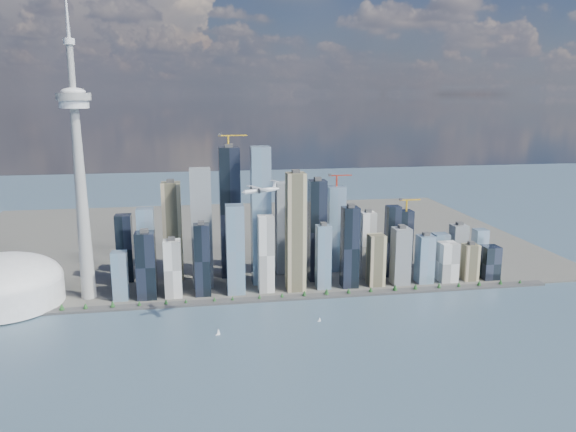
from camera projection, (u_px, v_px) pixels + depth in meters
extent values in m
plane|color=#375461|center=(281.00, 366.00, 755.56)|extent=(4000.00, 4000.00, 0.00)
cube|color=#383838|center=(259.00, 300.00, 996.10)|extent=(1100.00, 22.00, 4.00)
cube|color=#4C4C47|center=(239.00, 238.00, 1429.94)|extent=(1400.00, 900.00, 3.00)
cylinder|color=#3F2D1E|center=(26.00, 312.00, 932.51)|extent=(1.00, 1.00, 2.40)
cone|color=#1E491A|center=(26.00, 310.00, 931.75)|extent=(7.20, 7.20, 8.00)
cylinder|color=#3F2D1E|center=(81.00, 308.00, 946.49)|extent=(1.00, 1.00, 2.40)
cone|color=#1E491A|center=(81.00, 306.00, 945.73)|extent=(7.20, 7.20, 8.00)
cylinder|color=#3F2D1E|center=(134.00, 305.00, 960.47)|extent=(1.00, 1.00, 2.40)
cone|color=#1E491A|center=(134.00, 303.00, 959.71)|extent=(7.20, 7.20, 8.00)
cylinder|color=#3F2D1E|center=(185.00, 302.00, 974.45)|extent=(1.00, 1.00, 2.40)
cone|color=#1E491A|center=(185.00, 300.00, 973.69)|extent=(7.20, 7.20, 8.00)
cylinder|color=#3F2D1E|center=(235.00, 299.00, 988.43)|extent=(1.00, 1.00, 2.40)
cone|color=#1E491A|center=(235.00, 297.00, 987.67)|extent=(7.20, 7.20, 8.00)
cylinder|color=#3F2D1E|center=(283.00, 296.00, 1002.41)|extent=(1.00, 1.00, 2.40)
cone|color=#1E491A|center=(283.00, 295.00, 1001.65)|extent=(7.20, 7.20, 8.00)
cylinder|color=#3F2D1E|center=(331.00, 294.00, 1016.39)|extent=(1.00, 1.00, 2.40)
cone|color=#1E491A|center=(331.00, 292.00, 1015.62)|extent=(7.20, 7.20, 8.00)
cylinder|color=#3F2D1E|center=(376.00, 291.00, 1030.37)|extent=(1.00, 1.00, 2.40)
cone|color=#1E491A|center=(377.00, 289.00, 1029.60)|extent=(7.20, 7.20, 8.00)
cylinder|color=#3F2D1E|center=(421.00, 288.00, 1044.35)|extent=(1.00, 1.00, 2.40)
cone|color=#1E491A|center=(421.00, 287.00, 1043.58)|extent=(7.20, 7.20, 8.00)
cylinder|color=#3F2D1E|center=(465.00, 286.00, 1058.32)|extent=(1.00, 1.00, 2.40)
cone|color=#1E491A|center=(465.00, 284.00, 1057.56)|extent=(7.20, 7.20, 8.00)
cylinder|color=#3F2D1E|center=(507.00, 283.00, 1072.30)|extent=(1.00, 1.00, 2.40)
cone|color=#1E491A|center=(507.00, 282.00, 1071.54)|extent=(7.20, 7.20, 8.00)
cube|color=black|center=(144.00, 266.00, 989.43)|extent=(34.00, 34.00, 120.28)
cube|color=#7B9EBA|center=(146.00, 249.00, 1034.15)|extent=(30.00, 30.00, 153.08)
cube|color=silver|center=(173.00, 269.00, 999.23)|extent=(30.00, 30.00, 103.88)
cube|color=tan|center=(174.00, 231.00, 1091.17)|extent=(36.00, 36.00, 191.35)
cube|color=slate|center=(202.00, 228.00, 1043.55)|extent=(38.00, 38.00, 224.16)
cube|color=black|center=(204.00, 260.00, 1005.21)|extent=(28.00, 28.00, 131.21)
cube|color=#7B9EBA|center=(234.00, 250.00, 1010.60)|extent=(32.00, 32.00, 164.02)
cube|color=black|center=(230.00, 213.00, 1101.95)|extent=(40.00, 40.00, 256.96)
cube|color=#7B9EBA|center=(261.00, 216.00, 1057.23)|extent=(36.00, 36.00, 262.43)
cube|color=silver|center=(265.00, 254.00, 1021.79)|extent=(28.00, 28.00, 142.15)
cube|color=tan|center=(294.00, 232.00, 1022.55)|extent=(34.00, 34.00, 218.69)
cube|color=slate|center=(285.00, 228.00, 1127.23)|extent=(30.00, 30.00, 185.89)
cube|color=black|center=(318.00, 231.00, 1081.93)|extent=(32.00, 32.00, 196.82)
cube|color=#7B9EBA|center=(323.00, 257.00, 1041.85)|extent=(26.00, 26.00, 120.28)
cube|color=black|center=(350.00, 247.00, 1046.44)|extent=(30.00, 30.00, 153.08)
cube|color=#7B9EBA|center=(336.00, 229.00, 1145.33)|extent=(34.00, 34.00, 174.95)
cube|color=silver|center=(367.00, 245.00, 1105.01)|extent=(28.00, 28.00, 131.21)
cube|color=tan|center=(375.00, 260.00, 1060.30)|extent=(30.00, 30.00, 98.41)
cube|color=slate|center=(400.00, 256.00, 1067.20)|extent=(32.00, 32.00, 109.35)
cube|color=black|center=(391.00, 241.00, 1111.92)|extent=(26.00, 26.00, 142.15)
cube|color=#7B9EBA|center=(425.00, 259.00, 1077.01)|extent=(30.00, 30.00, 92.94)
cube|color=black|center=(405.00, 238.00, 1175.32)|extent=(28.00, 28.00, 120.28)
cube|color=#7B9EBA|center=(438.00, 253.00, 1134.42)|extent=(30.00, 30.00, 82.01)
cube|color=silver|center=(449.00, 262.00, 1086.81)|extent=(34.00, 34.00, 76.54)
cube|color=tan|center=(471.00, 262.00, 1094.65)|extent=(28.00, 28.00, 71.07)
cube|color=slate|center=(459.00, 248.00, 1139.94)|extent=(30.00, 30.00, 98.41)
cube|color=black|center=(492.00, 262.00, 1102.49)|extent=(32.00, 32.00, 65.61)
cube|color=#7B9EBA|center=(480.00, 250.00, 1148.36)|extent=(26.00, 26.00, 87.48)
cube|color=black|center=(127.00, 248.00, 1083.02)|extent=(30.00, 30.00, 131.21)
cube|color=#7B9EBA|center=(121.00, 276.00, 986.46)|extent=(26.00, 26.00, 87.48)
cube|color=gold|center=(228.00, 141.00, 1072.38)|extent=(3.00, 3.00, 22.00)
cube|color=gold|center=(233.00, 135.00, 1071.38)|extent=(55.00, 2.20, 2.20)
cube|color=#383838|center=(219.00, 135.00, 1066.96)|extent=(6.00, 4.00, 4.00)
cube|color=#9D2716|center=(337.00, 181.00, 1124.45)|extent=(3.00, 3.00, 22.00)
cube|color=#9D2716|center=(340.00, 175.00, 1123.27)|extent=(48.00, 2.20, 2.20)
cube|color=#383838|center=(330.00, 175.00, 1119.37)|extent=(6.00, 4.00, 4.00)
cube|color=gold|center=(407.00, 205.00, 1160.23)|extent=(3.00, 3.00, 22.00)
cube|color=gold|center=(410.00, 200.00, 1158.99)|extent=(45.00, 2.20, 2.20)
cube|color=#383838|center=(401.00, 199.00, 1155.30)|extent=(6.00, 4.00, 4.00)
cone|color=gray|center=(82.00, 204.00, 969.28)|extent=(26.00, 26.00, 340.00)
cylinder|color=silver|center=(74.00, 104.00, 933.24)|extent=(48.00, 48.00, 14.00)
cylinder|color=gray|center=(73.00, 97.00, 930.70)|extent=(56.00, 56.00, 12.00)
ellipsoid|color=silver|center=(73.00, 92.00, 929.00)|extent=(40.00, 40.00, 14.00)
cylinder|color=gray|center=(71.00, 67.00, 920.52)|extent=(11.00, 11.00, 80.00)
cylinder|color=silver|center=(69.00, 41.00, 912.04)|extent=(18.00, 18.00, 10.00)
cone|color=silver|center=(66.00, 4.00, 899.74)|extent=(7.00, 7.00, 105.00)
cylinder|color=silver|center=(3.00, 292.00, 968.45)|extent=(200.00, 200.00, 44.00)
ellipsoid|color=silver|center=(1.00, 280.00, 963.78)|extent=(200.00, 200.00, 84.00)
cylinder|color=silver|center=(260.00, 191.00, 818.13)|extent=(50.53, 27.86, 6.48)
cone|color=silver|center=(244.00, 192.00, 803.13)|extent=(9.14, 8.84, 6.48)
cone|color=silver|center=(276.00, 189.00, 833.69)|extent=(11.90, 10.11, 6.48)
cube|color=silver|center=(259.00, 188.00, 816.29)|extent=(31.02, 54.89, 1.01)
cylinder|color=silver|center=(263.00, 191.00, 807.63)|extent=(11.64, 7.96, 3.64)
cylinder|color=silver|center=(255.00, 188.00, 825.63)|extent=(11.64, 7.96, 3.64)
cylinder|color=#3F3F3F|center=(259.00, 191.00, 804.30)|extent=(3.66, 7.48, 8.10)
cylinder|color=#3F3F3F|center=(251.00, 189.00, 822.30)|extent=(3.66, 7.48, 8.10)
cube|color=silver|center=(274.00, 185.00, 830.65)|extent=(5.49, 3.10, 11.13)
cube|color=silver|center=(274.00, 181.00, 829.45)|extent=(11.65, 18.41, 0.71)
cube|color=white|center=(218.00, 335.00, 853.74)|extent=(7.16, 4.12, 0.92)
cylinder|color=#999999|center=(218.00, 332.00, 852.63)|extent=(0.27, 0.27, 10.30)
cube|color=white|center=(319.00, 321.00, 904.97)|extent=(5.18, 1.57, 0.69)
cylinder|color=#999999|center=(319.00, 319.00, 904.13)|extent=(0.21, 0.21, 7.77)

